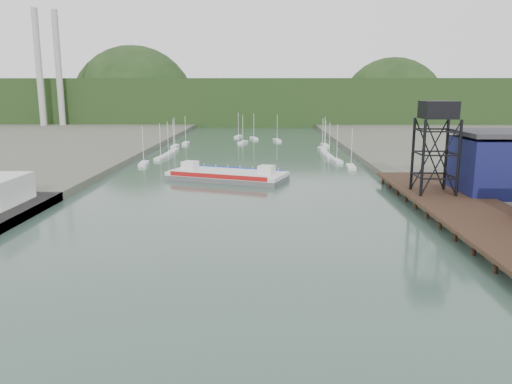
{
  "coord_description": "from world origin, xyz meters",
  "views": [
    {
      "loc": [
        5.24,
        -29.13,
        20.07
      ],
      "look_at": [
        3.84,
        48.89,
        4.0
      ],
      "focal_mm": 35.0,
      "sensor_mm": 36.0,
      "label": 1
    }
  ],
  "objects": [
    {
      "name": "east_pier",
      "position": [
        37.0,
        45.0,
        1.9
      ],
      "size": [
        14.0,
        70.0,
        2.45
      ],
      "color": "black",
      "rests_on": "ground"
    },
    {
      "name": "lift_tower",
      "position": [
        35.0,
        58.0,
        15.65
      ],
      "size": [
        6.5,
        6.5,
        16.0
      ],
      "color": "black",
      "rests_on": "east_pier"
    },
    {
      "name": "marina_sailboats",
      "position": [
        0.08,
        138.46,
        0.35
      ],
      "size": [
        57.71,
        92.65,
        0.9
      ],
      "color": "silver",
      "rests_on": "ground"
    },
    {
      "name": "smokestacks",
      "position": [
        -106.0,
        232.5,
        30.0
      ],
      "size": [
        11.2,
        8.2,
        60.0
      ],
      "color": "#A4A49E",
      "rests_on": "ground"
    },
    {
      "name": "distant_hills",
      "position": [
        -3.98,
        301.35,
        10.38
      ],
      "size": [
        500.0,
        120.0,
        80.0
      ],
      "color": "black",
      "rests_on": "ground"
    },
    {
      "name": "chain_ferry",
      "position": [
        -3.27,
        81.83,
        1.08
      ],
      "size": [
        28.23,
        18.84,
        3.78
      ],
      "rotation": [
        0.0,
        0.0,
        -0.35
      ],
      "color": "#535456",
      "rests_on": "ground"
    }
  ]
}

